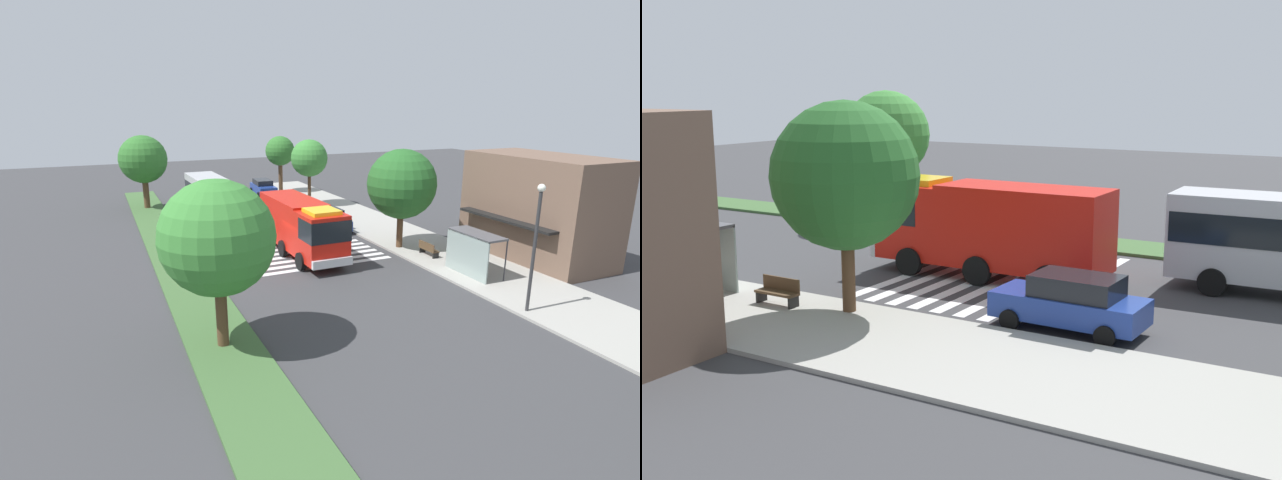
{
  "view_description": "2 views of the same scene",
  "coord_description": "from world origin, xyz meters",
  "views": [
    {
      "loc": [
        28.15,
        -11.54,
        9.86
      ],
      "look_at": [
        0.45,
        0.96,
        1.35
      ],
      "focal_mm": 27.73,
      "sensor_mm": 36.0,
      "label": 1
    },
    {
      "loc": [
        -15.17,
        25.9,
        7.33
      ],
      "look_at": [
        0.29,
        0.04,
        1.28
      ],
      "focal_mm": 43.52,
      "sensor_mm": 36.0,
      "label": 2
    }
  ],
  "objects": [
    {
      "name": "ground_plane",
      "position": [
        0.0,
        0.0,
        0.0
      ],
      "size": [
        120.0,
        120.0,
        0.0
      ],
      "primitive_type": "plane",
      "color": "#38383A"
    },
    {
      "name": "sidewalk",
      "position": [
        0.0,
        8.84,
        0.07
      ],
      "size": [
        60.0,
        5.58,
        0.14
      ],
      "primitive_type": "cube",
      "color": "#9E9B93",
      "rests_on": "ground_plane"
    },
    {
      "name": "median_strip",
      "position": [
        0.0,
        -7.55,
        0.07
      ],
      "size": [
        60.0,
        3.0,
        0.14
      ],
      "primitive_type": "cube",
      "color": "#3D6033",
      "rests_on": "ground_plane"
    },
    {
      "name": "crosswalk",
      "position": [
        -1.42,
        0.0,
        0.01
      ],
      "size": [
        6.75,
        10.88,
        0.01
      ],
      "color": "silver",
      "rests_on": "ground_plane"
    },
    {
      "name": "fire_truck",
      "position": [
        -0.88,
        0.33,
        2.08
      ],
      "size": [
        9.42,
        2.97,
        3.71
      ],
      "rotation": [
        0.0,
        0.0,
        0.01
      ],
      "color": "red",
      "rests_on": "ground_plane"
    },
    {
      "name": "parked_car_west",
      "position": [
        -23.31,
        4.85,
        0.87
      ],
      "size": [
        4.86,
        2.3,
        1.67
      ],
      "rotation": [
        0.0,
        0.0,
        -0.05
      ],
      "color": "navy",
      "rests_on": "ground_plane"
    },
    {
      "name": "parked_car_mid",
      "position": [
        -6.43,
        4.85,
        0.89
      ],
      "size": [
        4.67,
        2.16,
        1.74
      ],
      "rotation": [
        0.0,
        0.0,
        -0.02
      ],
      "color": "navy",
      "rests_on": "ground_plane"
    },
    {
      "name": "transit_bus",
      "position": [
        -13.17,
        -2.72,
        2.09
      ],
      "size": [
        11.67,
        3.14,
        3.51
      ],
      "rotation": [
        0.0,
        0.0,
        3.17
      ],
      "color": "#B2B2B7",
      "rests_on": "ground_plane"
    },
    {
      "name": "bus_stop_shelter",
      "position": [
        6.87,
        7.67,
        1.89
      ],
      "size": [
        3.5,
        1.4,
        2.46
      ],
      "color": "#4C4C51",
      "rests_on": "sidewalk"
    },
    {
      "name": "bench_near_shelter",
      "position": [
        2.87,
        7.65,
        0.59
      ],
      "size": [
        1.6,
        0.5,
        0.9
      ],
      "color": "#4C3823",
      "rests_on": "sidewalk"
    },
    {
      "name": "street_lamp",
      "position": [
        12.17,
        6.65,
        3.78
      ],
      "size": [
        0.36,
        0.36,
        6.16
      ],
      "color": "#2D2D30",
      "rests_on": "sidewalk"
    },
    {
      "name": "storefront_building",
      "position": [
        5.65,
        13.95,
        3.33
      ],
      "size": [
        9.3,
        5.45,
        6.67
      ],
      "color": "brown",
      "rests_on": "ground_plane"
    },
    {
      "name": "sidewalk_tree_far_west",
      "position": [
        -23.73,
        7.05,
        4.61
      ],
      "size": [
        3.22,
        3.22,
        6.14
      ],
      "color": "#513823",
      "rests_on": "sidewalk"
    },
    {
      "name": "sidewalk_tree_west",
      "position": [
        -15.53,
        7.05,
        4.67
      ],
      "size": [
        3.53,
        3.53,
        6.32
      ],
      "color": "#47301E",
      "rests_on": "sidewalk"
    },
    {
      "name": "sidewalk_tree_center",
      "position": [
        0.35,
        7.05,
        4.52
      ],
      "size": [
        4.7,
        4.7,
        6.75
      ],
      "color": "#513823",
      "rests_on": "sidewalk"
    },
    {
      "name": "median_tree_far_west",
      "position": [
        -20.74,
        -7.55,
        4.69
      ],
      "size": [
        4.42,
        4.42,
        6.79
      ],
      "color": "#513823",
      "rests_on": "median_strip"
    },
    {
      "name": "median_tree_west",
      "position": [
        9.53,
        -7.55,
        4.7
      ],
      "size": [
        4.65,
        4.65,
        6.91
      ],
      "color": "#513823",
      "rests_on": "median_strip"
    }
  ]
}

